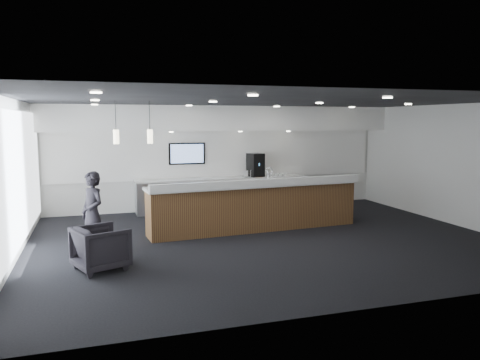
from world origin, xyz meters
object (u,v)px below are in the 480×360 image
object	(u,v)px
service_counter	(255,206)
lounge_guest	(93,214)
armchair	(101,248)
coffee_machine	(255,165)

from	to	relation	value
service_counter	lounge_guest	xyz separation A→B (m)	(-3.68, -1.05, 0.24)
armchair	lounge_guest	distance (m)	1.09
service_counter	armchair	size ratio (longest dim) A/B	6.18
coffee_machine	lounge_guest	bearing A→B (deg)	-154.55
service_counter	coffee_machine	bearing A→B (deg)	66.27
lounge_guest	armchair	bearing A→B (deg)	-22.90
coffee_machine	armchair	distance (m)	6.57
service_counter	lounge_guest	world-z (taller)	lounge_guest
service_counter	coffee_machine	world-z (taller)	coffee_machine
service_counter	lounge_guest	distance (m)	3.84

